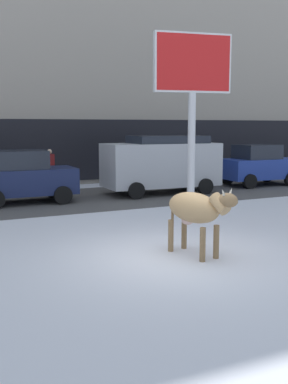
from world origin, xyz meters
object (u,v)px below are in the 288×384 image
car_blue_hatchback (259,165)px  car_navy_hatchback (24,177)px  pedestrian_near_billboard (50,169)px  cow_tan (196,209)px  billboard (193,74)px  car_silver_van (162,163)px

car_blue_hatchback → car_navy_hatchback: bearing=-178.1°
pedestrian_near_billboard → cow_tan: bearing=-88.8°
billboard → car_blue_hatchback: bearing=34.1°
billboard → pedestrian_near_billboard: size_ratio=3.21×
car_blue_hatchback → cow_tan: bearing=-135.2°
car_navy_hatchback → cow_tan: bearing=-77.2°
billboard → car_silver_van: (0.89, 3.73, -3.07)m
car_silver_van → car_blue_hatchback: (5.22, 0.40, -0.32)m
billboard → car_silver_van: 4.91m
car_silver_van → pedestrian_near_billboard: 4.84m
car_navy_hatchback → car_blue_hatchback: 10.70m
car_navy_hatchback → car_silver_van: car_silver_van is taller
cow_tan → car_blue_hatchback: size_ratio=0.55×
car_blue_hatchback → pedestrian_near_billboard: bearing=164.0°
car_navy_hatchback → car_silver_van: 5.47m
cow_tan → billboard: size_ratio=0.35×
billboard → car_blue_hatchback: billboard is taller
car_navy_hatchback → car_silver_van: (5.47, -0.04, 0.32)m
car_navy_hatchback → car_silver_van: bearing=-0.4°
billboard → car_navy_hatchback: (-4.58, 3.77, -3.39)m
car_silver_van → pedestrian_near_billboard: car_silver_van is taller
car_silver_van → pedestrian_near_billboard: (-3.79, 2.98, -0.36)m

